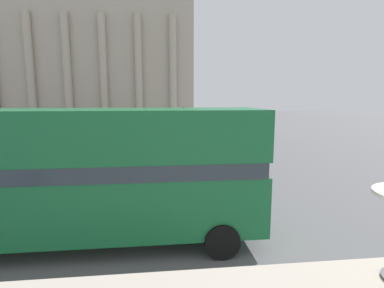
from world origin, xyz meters
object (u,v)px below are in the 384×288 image
Objects in this scene: traffic_light_mid at (206,132)px; pedestrian_white at (167,144)px; plaza_building_left at (98,68)px; car_white at (113,139)px; pedestrian_red at (172,135)px; traffic_light_near at (185,137)px; pedestrian_black at (218,140)px; double_decker_bus at (81,172)px.

pedestrian_white is at bearing 123.12° from traffic_light_mid.
plaza_building_left is 19.13m from car_white.
plaza_building_left is 15.32× the size of pedestrian_red.
traffic_light_near is 2.26× the size of pedestrian_black.
double_decker_bus reaches higher than pedestrian_red.
traffic_light_mid is 4.72m from pedestrian_white.
double_decker_bus is 6.28× the size of pedestrian_red.
traffic_light_mid is at bearing -34.81° from pedestrian_red.
pedestrian_black reaches higher than car_white.
car_white is 2.41× the size of pedestrian_red.
double_decker_bus is 6.34m from traffic_light_near.
car_white is at bearing -92.88° from pedestrian_black.
plaza_building_left is 7.57× the size of traffic_light_mid.
double_decker_bus is 20.12m from pedestrian_red.
traffic_light_mid is (1.84, 5.26, -0.36)m from traffic_light_near.
plaza_building_left is (-6.19, 36.29, 6.39)m from double_decker_bus.
pedestrian_red is at bearing -119.72° from pedestrian_black.
pedestrian_red is (-3.60, 4.57, -0.05)m from pedestrian_black.
double_decker_bus is at bearing -124.51° from traffic_light_near.
plaza_building_left is at bearing 165.06° from pedestrian_red.
double_decker_bus is at bearing -117.40° from traffic_light_mid.
pedestrian_black is at bearing 59.86° from double_decker_bus.
pedestrian_red is 1.07× the size of pedestrian_white.
pedestrian_red is (9.84, -16.55, -7.73)m from plaza_building_left.
pedestrian_black is at bearing -7.42° from pedestrian_red.
double_decker_bus reaches higher than pedestrian_white.
pedestrian_white is (-2.47, 3.78, -1.38)m from traffic_light_mid.
pedestrian_white is (-0.62, 9.04, -1.74)m from traffic_light_near.
plaza_building_left is 26.18m from pedestrian_black.
pedestrian_red is (3.65, 19.74, -1.34)m from double_decker_bus.
pedestrian_black reaches higher than pedestrian_red.
traffic_light_mid is at bearing 57.64° from pedestrian_white.
traffic_light_near reaches higher than car_white.
double_decker_bus is 6.73× the size of pedestrian_white.
pedestrian_red is at bearing -162.62° from pedestrian_white.
pedestrian_white is at bearing 73.65° from double_decker_bus.
traffic_light_near is at bearing -45.93° from pedestrian_red.
car_white is at bearing -75.88° from plaza_building_left.
pedestrian_red is at bearing 100.87° from traffic_light_mid.
double_decker_bus is 16.87m from pedestrian_black.
traffic_light_mid is 0.84× the size of car_white.
traffic_light_near is (3.59, 5.22, 0.32)m from double_decker_bus.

